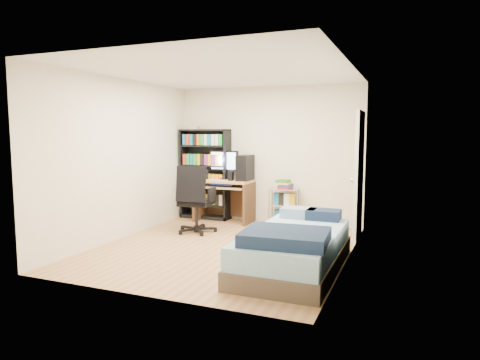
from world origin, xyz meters
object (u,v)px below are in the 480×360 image
at_px(media_shelf, 205,173).
at_px(bed, 294,248).
at_px(office_chair, 195,211).
at_px(computer_desk, 230,184).

xyz_separation_m(media_shelf, bed, (2.42, -2.42, -0.62)).
bearing_deg(bed, media_shelf, 134.96).
distance_m(media_shelf, bed, 3.48).
distance_m(office_chair, bed, 2.39).
distance_m(media_shelf, office_chair, 1.33).
bearing_deg(computer_desk, office_chair, -99.36).
bearing_deg(media_shelf, bed, -45.04).
height_order(office_chair, bed, office_chair).
bearing_deg(media_shelf, computer_desk, -9.27).
relative_size(office_chair, bed, 0.53).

